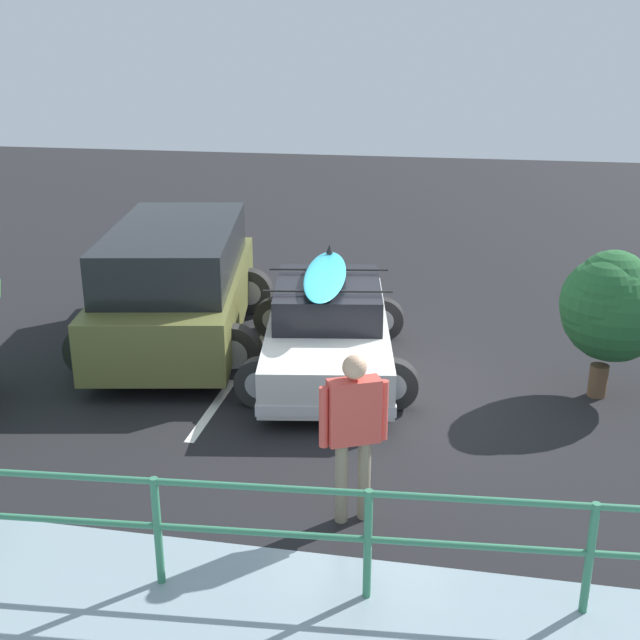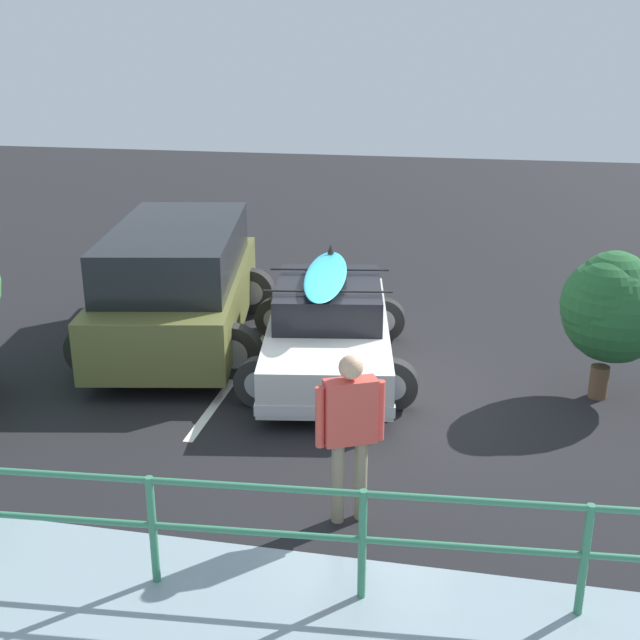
% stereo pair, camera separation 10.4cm
% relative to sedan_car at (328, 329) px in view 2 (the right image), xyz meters
% --- Properties ---
extents(ground_plane, '(44.00, 44.00, 0.02)m').
position_rel_sedan_car_xyz_m(ground_plane, '(-0.65, 0.68, -0.61)').
color(ground_plane, black).
rests_on(ground_plane, ground).
extents(parking_stripe, '(0.12, 4.85, 0.00)m').
position_rel_sedan_car_xyz_m(parking_stripe, '(1.20, 0.04, -0.60)').
color(parking_stripe, silver).
rests_on(parking_stripe, ground).
extents(sedan_car, '(2.69, 4.17, 1.52)m').
position_rel_sedan_car_xyz_m(sedan_car, '(0.00, 0.00, 0.00)').
color(sedan_car, silver).
rests_on(sedan_car, ground).
extents(suv_car, '(3.19, 4.93, 1.81)m').
position_rel_sedan_car_xyz_m(suv_car, '(2.42, -0.65, 0.33)').
color(suv_car, brown).
rests_on(suv_car, ground).
extents(person_bystander, '(0.61, 0.39, 1.72)m').
position_rel_sedan_car_xyz_m(person_bystander, '(-0.88, 3.65, 0.43)').
color(person_bystander, gray).
rests_on(person_bystander, ground).
extents(railing_fence, '(10.64, 0.88, 1.02)m').
position_rel_sedan_car_xyz_m(railing_fence, '(-1.17, 4.76, 0.09)').
color(railing_fence, '#387F5B').
rests_on(railing_fence, ground).
extents(bush_near_left, '(1.35, 1.32, 1.94)m').
position_rel_sedan_car_xyz_m(bush_near_left, '(-3.65, 0.23, 0.67)').
color(bush_near_left, brown).
rests_on(bush_near_left, ground).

